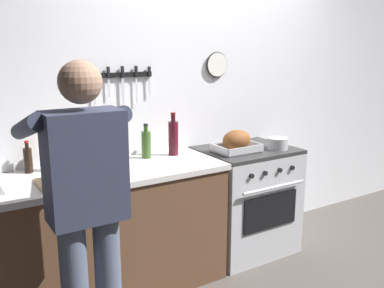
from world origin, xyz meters
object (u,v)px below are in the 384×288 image
object	(u,v)px
bottle_dish_soap	(88,149)
person_cook	(86,201)
roasting_pan	(237,142)
bottle_olive_oil	(146,144)
stove	(245,200)
bottle_cooking_oil	(52,154)
bottle_wine_red	(173,137)
saucepan	(278,143)
bottle_vinegar	(125,150)
cutting_board	(68,181)
bottle_soy_sauce	(28,160)

from	to	relation	value
bottle_dish_soap	person_cook	bearing A→B (deg)	-108.81
roasting_pan	bottle_olive_oil	size ratio (longest dim) A/B	1.35
stove	bottle_cooking_oil	size ratio (longest dim) A/B	3.19
bottle_wine_red	person_cook	bearing A→B (deg)	-140.80
stove	saucepan	world-z (taller)	saucepan
roasting_pan	bottle_vinegar	world-z (taller)	bottle_vinegar
roasting_pan	bottle_olive_oil	world-z (taller)	bottle_olive_oil
cutting_board	bottle_cooking_oil	xyz separation A→B (m)	(-0.02, 0.30, 0.11)
cutting_board	bottle_dish_soap	distance (m)	0.45
saucepan	cutting_board	size ratio (longest dim) A/B	0.47
saucepan	bottle_vinegar	world-z (taller)	bottle_vinegar
cutting_board	bottle_wine_red	size ratio (longest dim) A/B	1.08
cutting_board	bottle_vinegar	xyz separation A→B (m)	(0.46, 0.17, 0.10)
roasting_pan	bottle_wine_red	bearing A→B (deg)	158.90
bottle_cooking_oil	bottle_soy_sauce	bearing A→B (deg)	164.93
stove	bottle_olive_oil	world-z (taller)	bottle_olive_oil
bottle_cooking_oil	bottle_vinegar	bearing A→B (deg)	-14.88
roasting_pan	stove	bearing A→B (deg)	17.95
stove	bottle_vinegar	distance (m)	1.20
person_cook	bottle_soy_sauce	bearing A→B (deg)	3.09
stove	bottle_olive_oil	xyz separation A→B (m)	(-0.84, 0.16, 0.56)
bottle_olive_oil	bottle_wine_red	xyz separation A→B (m)	(0.22, -0.03, 0.03)
cutting_board	bottle_soy_sauce	world-z (taller)	bottle_soy_sauce
saucepan	bottle_vinegar	xyz separation A→B (m)	(-1.26, 0.21, 0.06)
stove	cutting_board	distance (m)	1.59
bottle_dish_soap	bottle_vinegar	bearing A→B (deg)	-42.34
bottle_soy_sauce	person_cook	bearing A→B (deg)	-82.54
bottle_cooking_oil	bottle_vinegar	size ratio (longest dim) A/B	1.11
bottle_cooking_oil	bottle_vinegar	world-z (taller)	bottle_cooking_oil
stove	bottle_wine_red	xyz separation A→B (m)	(-0.62, 0.13, 0.59)
stove	bottle_cooking_oil	bearing A→B (deg)	173.06
bottle_olive_oil	bottle_vinegar	world-z (taller)	bottle_olive_oil
stove	roasting_pan	distance (m)	0.55
saucepan	bottle_wine_red	xyz separation A→B (m)	(-0.82, 0.28, 0.09)
roasting_pan	bottle_dish_soap	xyz separation A→B (m)	(-1.11, 0.30, 0.02)
saucepan	bottle_wine_red	distance (m)	0.88
person_cook	bottle_wine_red	world-z (taller)	person_cook
person_cook	bottle_cooking_oil	bearing A→B (deg)	-6.77
bottle_wine_red	bottle_dish_soap	bearing A→B (deg)	169.89
person_cook	bottle_dish_soap	distance (m)	0.93
bottle_soy_sauce	saucepan	bearing A→B (deg)	-11.21
saucepan	bottle_vinegar	bearing A→B (deg)	170.66
saucepan	bottle_cooking_oil	world-z (taller)	bottle_cooking_oil
person_cook	bottle_vinegar	distance (m)	0.86
bottle_wine_red	bottle_dish_soap	distance (m)	0.65
bottle_soy_sauce	cutting_board	bearing A→B (deg)	-64.49
saucepan	bottle_dish_soap	bearing A→B (deg)	164.91
stove	person_cook	distance (m)	1.76
bottle_olive_oil	bottle_cooking_oil	distance (m)	0.69
bottle_cooking_oil	bottle_soy_sauce	xyz separation A→B (m)	(-0.15, 0.04, -0.03)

